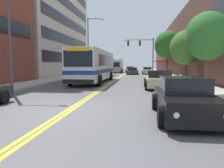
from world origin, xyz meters
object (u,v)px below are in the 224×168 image
object	(u,v)px
fire_hydrant	(180,80)
traffic_signal_mast	(143,49)
car_red_parked_left_mid	(97,72)
street_lamp_left_far	(90,42)
street_tree_right_near	(208,36)
street_tree_right_far	(167,45)
car_black_parked_right_foreground	(184,99)
car_champagne_moving_second	(130,69)
car_beige_parked_right_mid	(159,80)
box_truck	(117,66)
street_tree_right_mid	(185,48)
city_bus	(95,65)
car_white_parked_right_far	(147,71)
car_dark_grey_moving_lead	(133,71)
street_lamp_left_near	(14,14)

from	to	relation	value
fire_hydrant	traffic_signal_mast	bearing A→B (deg)	96.47
car_red_parked_left_mid	street_lamp_left_far	distance (m)	5.14
street_tree_right_near	car_red_parked_left_mid	bearing A→B (deg)	114.92
street_tree_right_far	street_lamp_left_far	bearing A→B (deg)	167.49
car_red_parked_left_mid	car_black_parked_right_foreground	bearing A→B (deg)	-73.21
car_champagne_moving_second	street_lamp_left_far	xyz separation A→B (m)	(-5.55, -19.84, 4.76)
car_red_parked_left_mid	car_beige_parked_right_mid	size ratio (longest dim) A/B	1.11
box_truck	street_lamp_left_far	size ratio (longest dim) A/B	0.78
car_champagne_moving_second	street_tree_right_mid	size ratio (longest dim) A/B	0.88
street_tree_right_near	street_tree_right_far	size ratio (longest dim) A/B	0.72
car_champagne_moving_second	traffic_signal_mast	size ratio (longest dim) A/B	0.69
car_champagne_moving_second	traffic_signal_mast	bearing A→B (deg)	-78.95
car_beige_parked_right_mid	car_champagne_moving_second	size ratio (longest dim) A/B	0.93
street_tree_right_near	street_lamp_left_far	bearing A→B (deg)	118.08
car_red_parked_left_mid	street_tree_right_near	xyz separation A→B (m)	(10.79, -23.21, 2.79)
street_tree_right_near	street_tree_right_far	bearing A→B (deg)	89.47
city_bus	street_tree_right_mid	bearing A→B (deg)	8.53
car_red_parked_left_mid	box_truck	size ratio (longest dim) A/B	0.65
car_champagne_moving_second	fire_hydrant	distance (m)	37.10
city_bus	car_beige_parked_right_mid	xyz separation A→B (m)	(6.05, -5.28, -1.15)
street_tree_right_mid	car_red_parked_left_mid	bearing A→B (deg)	133.22
car_white_parked_right_far	street_tree_right_near	world-z (taller)	street_tree_right_near
car_dark_grey_moving_lead	street_tree_right_near	size ratio (longest dim) A/B	1.05
car_white_parked_right_far	car_champagne_moving_second	xyz separation A→B (m)	(-3.76, 11.77, -0.01)
car_black_parked_right_foreground	car_champagne_moving_second	distance (m)	46.63
car_champagne_moving_second	fire_hydrant	world-z (taller)	car_champagne_moving_second
car_red_parked_left_mid	traffic_signal_mast	distance (m)	9.38
city_bus	street_tree_right_near	distance (m)	12.54
car_dark_grey_moving_lead	car_white_parked_right_far	bearing A→B (deg)	30.65
street_tree_right_near	fire_hydrant	bearing A→B (deg)	96.87
traffic_signal_mast	street_tree_right_mid	distance (m)	16.54
fire_hydrant	street_lamp_left_far	bearing A→B (deg)	122.88
car_red_parked_left_mid	fire_hydrant	distance (m)	21.23
car_white_parked_right_far	car_champagne_moving_second	distance (m)	12.36
car_black_parked_right_foreground	street_tree_right_near	distance (m)	6.24
street_tree_right_mid	fire_hydrant	xyz separation A→B (m)	(-1.55, -6.07, -2.92)
car_white_parked_right_far	city_bus	bearing A→B (deg)	-106.82
car_beige_parked_right_mid	street_lamp_left_near	distance (m)	10.92
car_red_parked_left_mid	street_tree_right_far	world-z (taller)	street_tree_right_far
car_beige_parked_right_mid	traffic_signal_mast	size ratio (longest dim) A/B	0.64
car_dark_grey_moving_lead	street_lamp_left_near	xyz separation A→B (m)	(-6.58, -27.77, 4.35)
car_dark_grey_moving_lead	car_champagne_moving_second	bearing A→B (deg)	94.28
box_truck	street_tree_right_mid	bearing A→B (deg)	-69.14
street_lamp_left_far	car_black_parked_right_foreground	bearing A→B (deg)	-70.87
city_bus	car_dark_grey_moving_lead	size ratio (longest dim) A/B	2.55
car_white_parked_right_far	street_lamp_left_near	world-z (taller)	street_lamp_left_near
street_tree_right_far	car_white_parked_right_far	bearing A→B (deg)	102.34
street_tree_right_near	street_tree_right_far	distance (m)	18.94
car_red_parked_left_mid	street_lamp_left_near	distance (m)	23.49
car_champagne_moving_second	street_lamp_left_near	distance (m)	41.77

